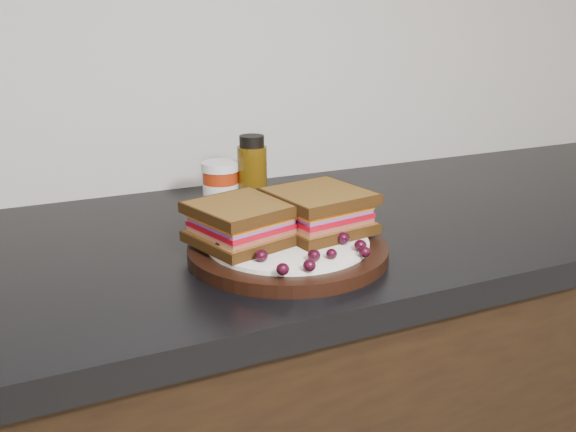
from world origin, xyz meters
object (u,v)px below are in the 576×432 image
sandwich_left (241,223)px  plate (288,251)px  condiment_jar (221,189)px  oil_bottle (252,176)px

sandwich_left → plate: bearing=-35.5°
condiment_jar → oil_bottle: 0.06m
plate → oil_bottle: bearing=82.0°
plate → condiment_jar: 0.22m
sandwich_left → oil_bottle: 0.20m
condiment_jar → plate: bearing=-84.6°
plate → sandwich_left: size_ratio=2.27×
oil_bottle → sandwich_left: bearing=-116.4°
sandwich_left → oil_bottle: oil_bottle is taller
sandwich_left → condiment_jar: size_ratio=1.35×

